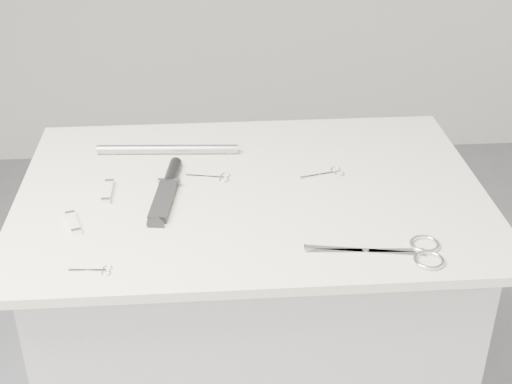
{
  "coord_description": "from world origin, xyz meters",
  "views": [
    {
      "loc": [
        -0.09,
        -1.33,
        1.68
      ],
      "look_at": [
        0.01,
        -0.01,
        0.92
      ],
      "focal_mm": 50.0,
      "sensor_mm": 36.0,
      "label": 1
    }
  ],
  "objects": [
    {
      "name": "embroidery_scissors_b",
      "position": [
        -0.08,
        0.06,
        0.92
      ],
      "size": [
        0.1,
        0.05,
        0.0
      ],
      "rotation": [
        0.0,
        0.0,
        -0.21
      ],
      "color": "silver",
      "rests_on": "display_board"
    },
    {
      "name": "sheathed_knife",
      "position": [
        -0.18,
        0.01,
        0.93
      ],
      "size": [
        0.07,
        0.25,
        0.03
      ],
      "rotation": [
        0.0,
        0.0,
        1.44
      ],
      "color": "black",
      "rests_on": "display_board"
    },
    {
      "name": "pocket_knife_a",
      "position": [
        -0.36,
        -0.12,
        0.92
      ],
      "size": [
        0.04,
        0.08,
        0.01
      ],
      "rotation": [
        0.0,
        0.0,
        1.89
      ],
      "color": "beige",
      "rests_on": "display_board"
    },
    {
      "name": "display_board",
      "position": [
        0.0,
        0.0,
        0.91
      ],
      "size": [
        1.0,
        0.7,
        0.02
      ],
      "primitive_type": "cube",
      "color": "beige",
      "rests_on": "plinth"
    },
    {
      "name": "pocket_knife_b",
      "position": [
        -0.31,
        0.0,
        0.93
      ],
      "size": [
        0.02,
        0.09,
        0.01
      ],
      "rotation": [
        0.0,
        0.0,
        1.57
      ],
      "color": "beige",
      "rests_on": "display_board"
    },
    {
      "name": "metal_rail",
      "position": [
        -0.19,
        0.18,
        0.93
      ],
      "size": [
        0.33,
        0.04,
        0.02
      ],
      "primitive_type": "cylinder",
      "rotation": [
        0.0,
        1.57,
        -0.06
      ],
      "color": "gray",
      "rests_on": "display_board"
    },
    {
      "name": "tiny_scissors",
      "position": [
        -0.3,
        -0.28,
        0.92
      ],
      "size": [
        0.08,
        0.03,
        0.0
      ],
      "rotation": [
        0.0,
        0.0,
        -0.08
      ],
      "color": "silver",
      "rests_on": "display_board"
    },
    {
      "name": "plinth",
      "position": [
        0.0,
        0.0,
        0.45
      ],
      "size": [
        0.9,
        0.6,
        0.9
      ],
      "primitive_type": "cube",
      "color": "#B5B5B3",
      "rests_on": "ground"
    },
    {
      "name": "large_shears",
      "position": [
        0.27,
        -0.26,
        0.92
      ],
      "size": [
        0.26,
        0.11,
        0.01
      ],
      "rotation": [
        0.0,
        0.0,
        -0.13
      ],
      "color": "silver",
      "rests_on": "display_board"
    },
    {
      "name": "embroidery_scissors_a",
      "position": [
        0.18,
        0.06,
        0.92
      ],
      "size": [
        0.1,
        0.05,
        0.0
      ],
      "rotation": [
        0.0,
        0.0,
        0.26
      ],
      "color": "silver",
      "rests_on": "display_board"
    }
  ]
}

